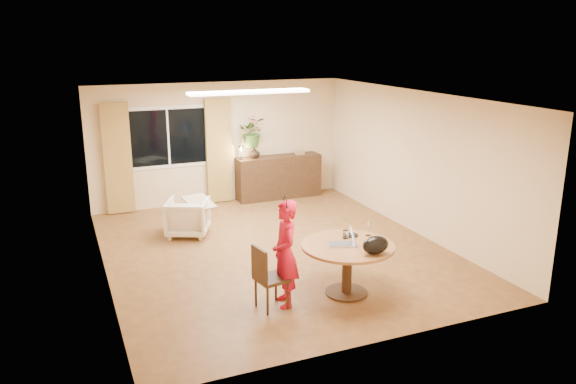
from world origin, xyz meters
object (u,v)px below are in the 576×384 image
object	(u,v)px
dining_table	(347,255)
child	(285,254)
sideboard	(279,177)
dining_chair	(272,277)
armchair	(188,217)

from	to	relation	value
dining_table	child	xyz separation A→B (m)	(-0.92, 0.04, 0.15)
sideboard	dining_chair	bearing A→B (deg)	-112.72
dining_chair	armchair	world-z (taller)	dining_chair
dining_table	armchair	bearing A→B (deg)	114.77
child	dining_chair	bearing A→B (deg)	-74.40
dining_table	sideboard	xyz separation A→B (m)	(0.94, 4.95, -0.10)
dining_table	child	distance (m)	0.94
child	sideboard	world-z (taller)	child
armchair	sideboard	distance (m)	2.97
child	armchair	distance (m)	3.31
dining_table	dining_chair	xyz separation A→B (m)	(-1.13, 0.01, -0.14)
sideboard	armchair	bearing A→B (deg)	-145.59
dining_table	armchair	xyz separation A→B (m)	(-1.51, 3.27, -0.24)
armchair	child	bearing A→B (deg)	124.85
dining_table	dining_chair	distance (m)	1.14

